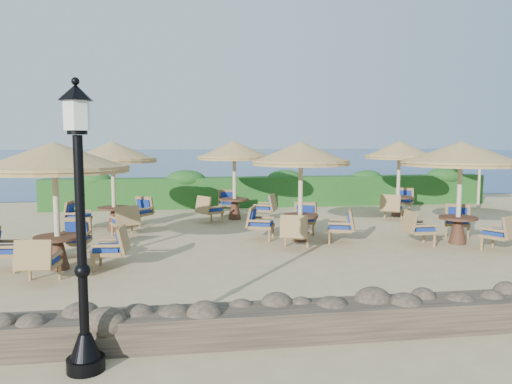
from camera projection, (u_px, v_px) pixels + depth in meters
name	position (u px, v px, depth m)	size (l,w,h in m)	color
ground	(322.00, 242.00, 13.24)	(120.00, 120.00, 0.00)	tan
sea	(204.00, 156.00, 82.10)	(160.00, 160.00, 0.00)	navy
hedge	(273.00, 191.00, 20.26)	(18.00, 0.90, 1.20)	#174416
stone_wall	(442.00, 314.00, 7.12)	(15.00, 0.65, 0.44)	brown
lamp_post	(81.00, 241.00, 5.69)	(0.44, 0.44, 3.31)	black
extra_parasol	(480.00, 153.00, 19.28)	(2.30, 2.30, 2.41)	beige
cafe_set_0	(55.00, 180.00, 10.21)	(3.04, 3.04, 2.65)	beige
cafe_set_1	(301.00, 175.00, 13.16)	(2.87, 2.87, 2.65)	beige
cafe_set_2	(460.00, 169.00, 12.78)	(3.01, 3.01, 2.65)	beige
cafe_set_3	(113.00, 168.00, 14.68)	(2.73, 2.75, 2.65)	beige
cafe_set_4	(234.00, 165.00, 16.79)	(2.76, 2.68, 2.65)	beige
cafe_set_5	(399.00, 161.00, 17.50)	(2.46, 2.70, 2.65)	beige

